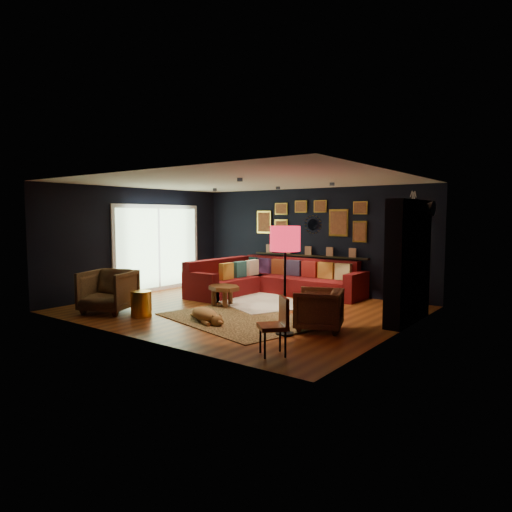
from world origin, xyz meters
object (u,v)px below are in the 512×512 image
Objects in this scene: dog at (205,312)px; sectional at (268,281)px; orange_chair at (277,321)px; pouf at (215,290)px; armchair_right at (319,308)px; floor_lamp at (285,243)px; coffee_table at (224,290)px; armchair_left at (108,289)px; gold_stool at (141,304)px.

sectional is at bearing 126.03° from dog.
orange_chair is 2.33m from dog.
pouf is 3.63m from armchair_right.
dog is (-1.66, -0.11, -1.29)m from floor_lamp.
sectional is 1.82m from coffee_table.
coffee_table is 0.57× the size of floor_lamp.
orange_chair is (3.62, -2.77, 0.29)m from pouf.
pouf is 2.56m from armchair_left.
gold_stool is at bearing -98.10° from sectional.
dog is (1.47, -1.93, 0.00)m from pouf.
orange_chair is at bearing -53.28° from sectional.
armchair_right is 0.70× the size of dog.
floor_lamp is (2.94, 0.50, 1.24)m from gold_stool.
pouf is at bearing 94.65° from gold_stool.
floor_lamp is at bearing -45.66° from armchair_right.
armchair_right is at bearing -5.24° from armchair_left.
floor_lamp is (-0.50, 0.95, 1.01)m from orange_chair.
pouf is 0.27× the size of floor_lamp.
dog is (0.78, -3.10, -0.13)m from sectional.
floor_lamp reaches higher than sectional.
floor_lamp reaches higher than coffee_table.
floor_lamp is at bearing 159.19° from orange_chair.
sectional reaches higher than dog.
dog reaches higher than pouf.
gold_stool is (-0.63, -1.68, -0.11)m from coffee_table.
pouf is at bearing -130.08° from armchair_right.
orange_chair is (3.44, -0.45, 0.23)m from gold_stool.
gold_stool is (-0.50, -3.49, -0.08)m from sectional.
dog is (0.65, -1.29, -0.17)m from coffee_table.
orange_chair is 0.46× the size of floor_lamp.
floor_lamp is (2.31, -1.18, 1.12)m from coffee_table.
coffee_table is 2.82m from floor_lamp.
pouf is 2.43m from dog.
sectional is 3.67× the size of armchair_left.
orange_chair is at bearing -7.43° from gold_stool.
pouf is (-0.82, 0.64, -0.18)m from coffee_table.
coffee_table is 1.79m from gold_stool.
dog is at bearing -176.26° from floor_lamp.
gold_stool is at bearing -91.53° from armchair_right.
dog is (-1.94, -0.71, -0.20)m from armchair_right.
floor_lamp reaches higher than dog.
floor_lamp is at bearing -27.05° from coffee_table.
coffee_table is 1.07× the size of armchair_left.
dog is at bearing -75.82° from sectional.
sectional reaches higher than pouf.
sectional is 4.03m from floor_lamp.
armchair_left reaches higher than gold_stool.
pouf is 0.58× the size of orange_chair.
sectional is at bearing -151.68° from armchair_right.
sectional is at bearing 59.67° from pouf.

